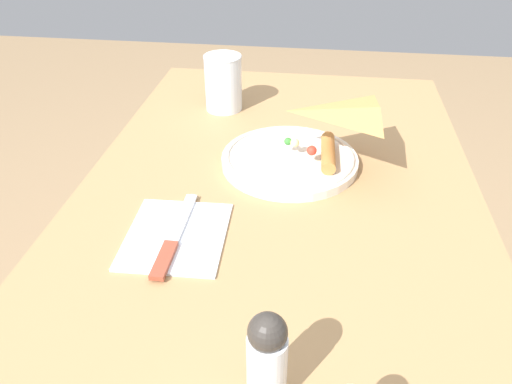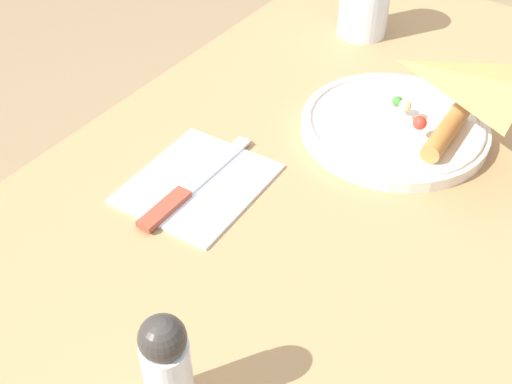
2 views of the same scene
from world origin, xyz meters
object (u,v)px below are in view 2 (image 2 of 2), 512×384
(milk_glass, at_px, (365,1))
(butter_knife, at_px, (192,185))
(plate_pizza, at_px, (395,123))
(napkin_folded, at_px, (198,183))
(dining_table, at_px, (353,226))
(pepper_shaker, at_px, (167,367))

(milk_glass, height_order, butter_knife, milk_glass)
(milk_glass, distance_m, butter_knife, 0.45)
(plate_pizza, xyz_separation_m, napkin_folded, (-0.22, 0.14, -0.01))
(dining_table, xyz_separation_m, plate_pizza, (0.06, -0.01, 0.14))
(pepper_shaker, bearing_deg, butter_knife, 34.94)
(napkin_folded, distance_m, butter_knife, 0.01)
(butter_knife, xyz_separation_m, pepper_shaker, (-0.22, -0.16, 0.05))
(napkin_folded, height_order, pepper_shaker, pepper_shaker)
(dining_table, distance_m, napkin_folded, 0.25)
(plate_pizza, height_order, milk_glass, milk_glass)
(milk_glass, relative_size, pepper_shaker, 1.03)
(napkin_folded, bearing_deg, pepper_shaker, -146.20)
(butter_knife, bearing_deg, pepper_shaker, -145.08)
(pepper_shaker, bearing_deg, plate_pizza, 1.50)
(dining_table, bearing_deg, napkin_folded, 141.06)
(butter_knife, bearing_deg, dining_table, -37.34)
(plate_pizza, xyz_separation_m, milk_glass, (0.22, 0.16, 0.04))
(napkin_folded, xyz_separation_m, pepper_shaker, (-0.23, -0.16, 0.05))
(plate_pizza, bearing_deg, dining_table, 167.84)
(dining_table, height_order, pepper_shaker, pepper_shaker)
(napkin_folded, xyz_separation_m, butter_knife, (-0.01, -0.00, 0.00))
(plate_pizza, distance_m, napkin_folded, 0.27)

